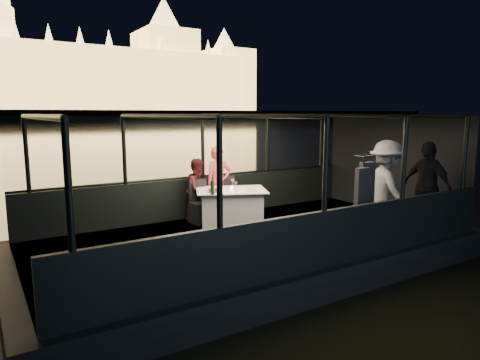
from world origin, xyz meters
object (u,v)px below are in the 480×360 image
person_woman_coral (219,185)px  passenger_stripe (386,192)px  person_man_maroon (198,187)px  wine_bottle (212,187)px  chair_port_right (230,199)px  chair_port_left (202,203)px  coat_stand (362,198)px  passenger_dark (426,189)px  dining_table_central (231,207)px

person_woman_coral → passenger_stripe: 3.59m
person_man_maroon → wine_bottle: person_man_maroon is taller
chair_port_right → person_man_maroon: bearing=166.1°
chair_port_left → person_man_maroon: 0.41m
wine_bottle → coat_stand: bearing=-53.4°
chair_port_right → wine_bottle: wine_bottle is taller
chair_port_right → person_man_maroon: size_ratio=0.68×
chair_port_left → passenger_dark: passenger_dark is taller
dining_table_central → chair_port_left: chair_port_left is taller
chair_port_left → wine_bottle: (-0.13, -0.72, 0.47)m
coat_stand → passenger_dark: passenger_dark is taller
coat_stand → passenger_stripe: size_ratio=0.90×
person_man_maroon → passenger_stripe: (2.56, -2.94, 0.10)m
chair_port_left → chair_port_right: chair_port_right is taller
person_man_maroon → passenger_dark: 4.70m
passenger_stripe → passenger_dark: (0.92, -0.22, 0.00)m
coat_stand → wine_bottle: size_ratio=5.03×
person_man_maroon → passenger_stripe: size_ratio=0.74×
dining_table_central → passenger_stripe: size_ratio=0.78×
coat_stand → person_woman_coral: coat_stand is taller
passenger_dark → wine_bottle: 4.26m
person_woman_coral → passenger_dark: 4.34m
dining_table_central → coat_stand: 2.85m
person_man_maroon → passenger_stripe: bearing=-69.5°
passenger_dark → chair_port_right: bearing=-135.5°
dining_table_central → coat_stand: bearing=-66.5°
dining_table_central → chair_port_left: (-0.47, 0.45, 0.06)m
person_woman_coral → passenger_stripe: size_ratio=0.87×
coat_stand → wine_bottle: (-1.71, 2.30, 0.02)m
chair_port_left → wine_bottle: bearing=-106.1°
dining_table_central → chair_port_left: 0.65m
coat_stand → wine_bottle: coat_stand is taller
dining_table_central → chair_port_right: chair_port_right is taller
dining_table_central → person_man_maroon: 0.90m
chair_port_right → person_woman_coral: bearing=126.3°
coat_stand → person_man_maroon: size_ratio=1.21×
chair_port_right → person_woman_coral: size_ratio=0.58×
chair_port_right → dining_table_central: bearing=-109.4°
chair_port_left → wine_bottle: wine_bottle is taller
chair_port_left → person_man_maroon: person_man_maroon is taller
passenger_dark → chair_port_left: bearing=-129.1°
dining_table_central → person_woman_coral: (0.10, 0.72, 0.36)m
coat_stand → passenger_dark: size_ratio=0.92×
chair_port_right → person_woman_coral: person_woman_coral is taller
chair_port_right → coat_stand: 3.18m
dining_table_central → passenger_dark: passenger_dark is taller
person_woman_coral → person_man_maroon: (-0.51, -0.00, 0.00)m
chair_port_right → passenger_stripe: passenger_stripe is taller
person_man_maroon → chair_port_right: bearing=-43.3°
passenger_dark → coat_stand: bearing=-86.0°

